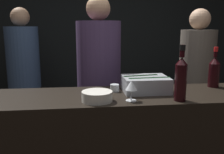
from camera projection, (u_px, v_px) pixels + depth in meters
name	position (u px, v px, depth m)	size (l,w,h in m)	color
wall_back_chalkboard	(96.00, 31.00, 3.59)	(6.40, 0.06, 2.80)	black
ice_bin_with_bottles	(145.00, 83.00, 1.79)	(0.33, 0.26, 0.11)	#9EA0A5
bowl_white	(97.00, 96.00, 1.56)	(0.19, 0.19, 0.06)	silver
wine_glass	(131.00, 86.00, 1.56)	(0.08, 0.08, 0.13)	silver
candle_votive	(115.00, 88.00, 1.80)	(0.06, 0.06, 0.05)	silver
red_wine_bottle_black_foil	(181.00, 77.00, 1.55)	(0.07, 0.07, 0.35)	black
red_wine_bottle_tall	(214.00, 71.00, 1.92)	(0.08, 0.08, 0.31)	black
person_in_hoodie	(196.00, 80.00, 2.62)	(0.36, 0.36, 1.64)	black
person_blond_tee	(99.00, 84.00, 2.27)	(0.39, 0.39, 1.72)	black
person_grey_polo	(24.00, 73.00, 2.91)	(0.37, 0.37, 1.67)	black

